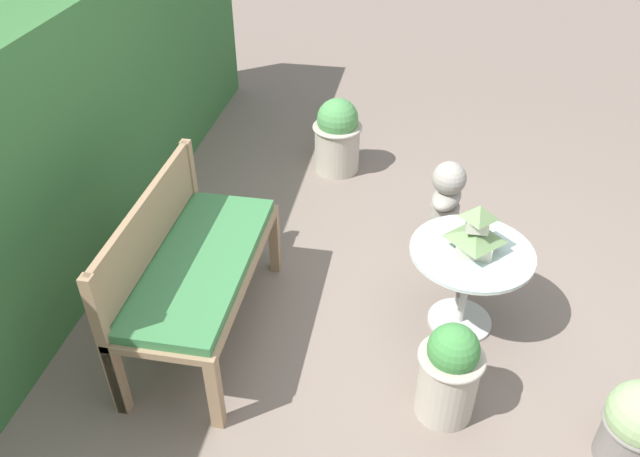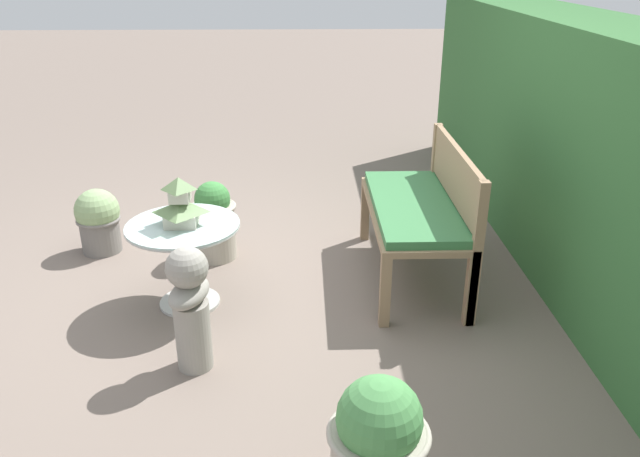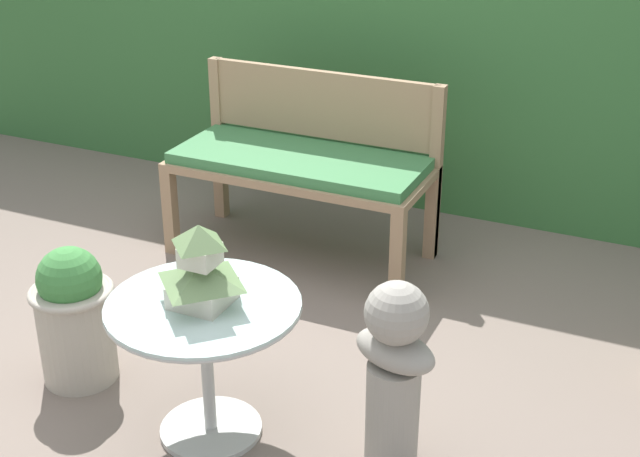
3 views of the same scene
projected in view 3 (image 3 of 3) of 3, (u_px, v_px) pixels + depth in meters
ground at (209, 373)px, 3.58m from camera, size 30.00×30.00×0.00m
foliage_hedge_back at (406, 49)px, 5.09m from camera, size 6.40×0.72×1.63m
garden_bench at (300, 169)px, 4.34m from camera, size 1.27×0.56×0.54m
bench_backrest at (322, 119)px, 4.48m from camera, size 1.27×0.06×0.89m
patio_table at (205, 332)px, 3.07m from camera, size 0.68×0.68×0.54m
pagoda_birdhouse at (201, 270)px, 2.96m from camera, size 0.25×0.25×0.29m
garden_bust at (394, 367)px, 2.95m from camera, size 0.34×0.25×0.69m
potted_plant_table_far at (74, 315)px, 3.44m from camera, size 0.33×0.33×0.57m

